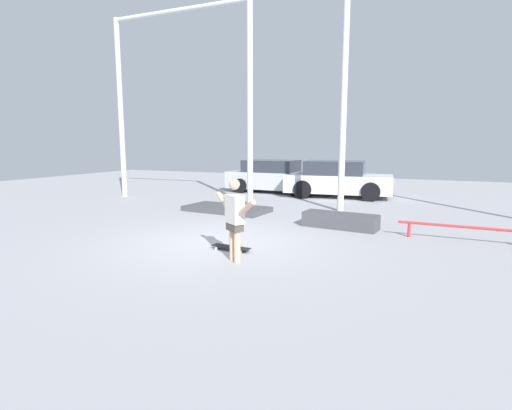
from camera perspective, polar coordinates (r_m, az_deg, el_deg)
ground_plane at (r=8.68m, az=-5.52°, el=-5.33°), size 36.00×36.00×0.00m
skateboarder at (r=7.12m, az=-3.06°, el=-1.67°), size 1.15×0.84×1.50m
skateboard at (r=8.02m, az=-3.60°, el=-6.03°), size 0.84×0.31×0.08m
grind_box at (r=10.27m, az=11.94°, el=-2.20°), size 1.92×0.83×0.38m
manual_pad at (r=12.54m, az=-4.21°, el=-0.55°), size 2.73×1.54×0.16m
grind_rail at (r=9.72m, az=27.62°, el=-3.03°), size 2.72×0.15×0.36m
canopy_support_left at (r=15.17m, az=-10.84°, el=16.10°), size 5.75×0.20×6.78m
canopy_support_right at (r=12.57m, az=25.58°, el=16.96°), size 5.75×0.20×6.78m
parked_car_silver at (r=17.40m, az=2.57°, el=4.05°), size 4.07×1.95×1.39m
parked_car_white at (r=16.14m, az=11.55°, el=3.59°), size 4.24×2.26×1.43m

